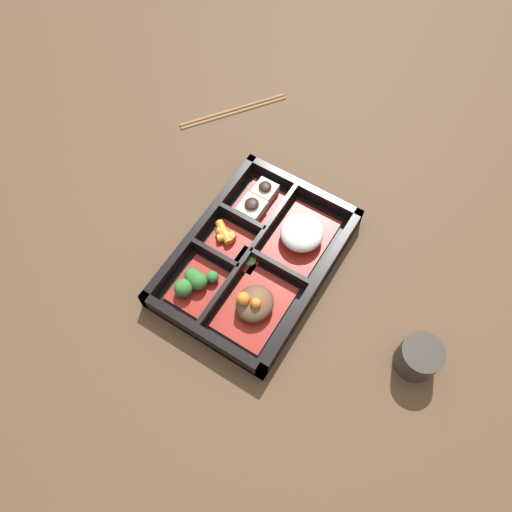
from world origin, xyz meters
name	(u,v)px	position (x,y,z in m)	size (l,w,h in m)	color
ground_plane	(256,263)	(0.00, 0.00, 0.00)	(3.00, 3.00, 0.00)	#4C3523
bento_base	(256,261)	(0.00, 0.00, 0.01)	(0.34, 0.24, 0.01)	black
bento_rim	(254,256)	(0.00, 0.00, 0.02)	(0.34, 0.24, 0.04)	black
bowl_rice	(302,234)	(-0.08, 0.05, 0.03)	(0.13, 0.09, 0.04)	maroon
bowl_stew	(254,305)	(0.08, 0.04, 0.03)	(0.13, 0.09, 0.05)	maroon
bowl_tofu	(258,201)	(-0.10, -0.06, 0.02)	(0.09, 0.07, 0.04)	maroon
bowl_carrots	(228,238)	(-0.01, -0.06, 0.02)	(0.06, 0.07, 0.02)	maroon
bowl_greens	(195,282)	(0.09, -0.06, 0.03)	(0.10, 0.07, 0.04)	maroon
bowl_pickles	(248,260)	(0.01, -0.01, 0.01)	(0.04, 0.04, 0.01)	maroon
tea_cup	(419,357)	(0.02, 0.30, 0.03)	(0.07, 0.07, 0.06)	#2D2823
chopsticks	(233,111)	(-0.27, -0.22, 0.00)	(0.19, 0.15, 0.01)	brown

